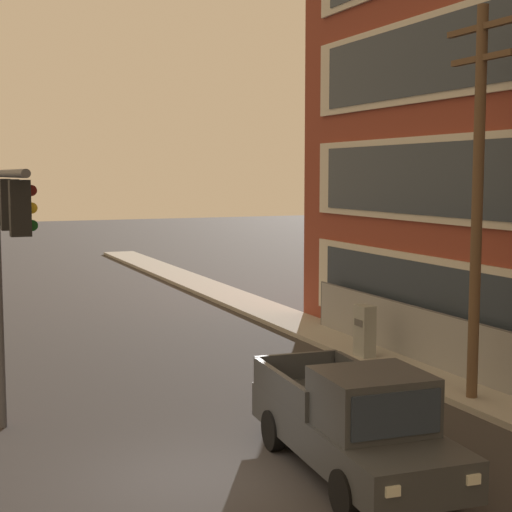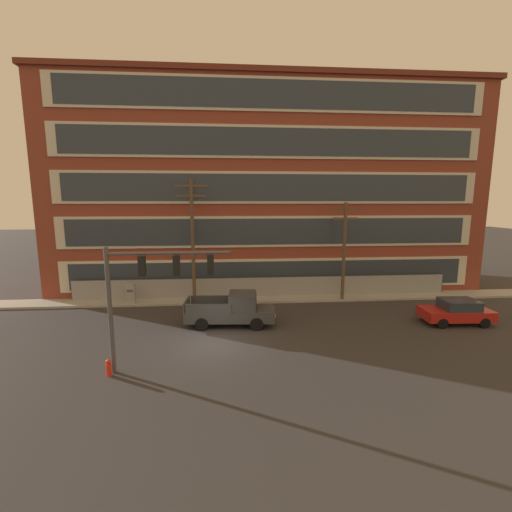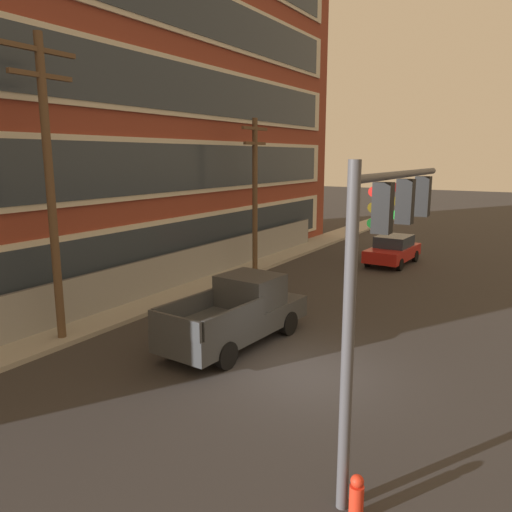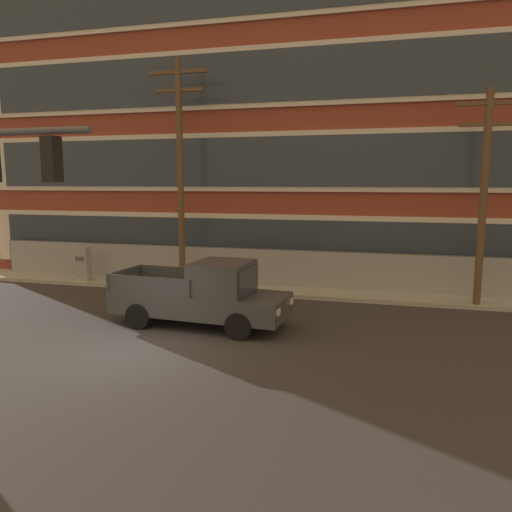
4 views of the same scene
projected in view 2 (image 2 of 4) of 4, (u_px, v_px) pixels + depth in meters
The scene contains 11 objects.
ground_plane at pixel (214, 345), 18.68m from camera, with size 160.00×160.00×0.00m, color #333030.
sidewalk_building_side at pixel (219, 300), 26.81m from camera, with size 80.00×2.04×0.16m, color #9E9B93.
brick_mill_building at pixel (266, 189), 31.27m from camera, with size 36.64×9.77×17.61m.
chain_link_fence at pixel (265, 287), 27.45m from camera, with size 29.93×0.06×1.72m.
traffic_signal_mast at pixel (149, 281), 15.12m from camera, with size 5.48×0.43×5.80m.
pickup_truck_dark_grey at pixel (232, 310), 21.46m from camera, with size 5.70×2.38×2.09m.
sedan_red at pixel (456, 311), 21.79m from camera, with size 4.33×2.12×1.56m.
utility_pole_near_corner at pixel (193, 236), 25.39m from camera, with size 2.45×0.26×9.33m.
utility_pole_midblock at pixel (344, 248), 26.16m from camera, with size 2.20×0.26×7.64m.
electrical_cabinet at pixel (131, 294), 25.56m from camera, with size 0.63×0.43×1.67m.
fire_hydrant at pixel (109, 368), 15.29m from camera, with size 0.24×0.24×0.78m.
Camera 2 is at (0.87, -17.79, 7.77)m, focal length 24.00 mm.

